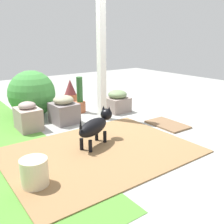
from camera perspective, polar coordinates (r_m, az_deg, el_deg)
The scene contains 12 objects.
ground_plane at distance 4.33m, azimuth -1.00°, elevation -3.29°, with size 12.00×12.00×0.00m, color #999B96.
brick_path at distance 3.43m, azimuth -2.63°, elevation -8.71°, with size 1.80×2.40×0.02m, color olive.
porch_pillar at distance 4.55m, azimuth -2.37°, elevation 11.36°, with size 0.12×0.12×2.12m, color white.
stone_planter_nearest at distance 5.14m, azimuth 1.22°, elevation 2.40°, with size 0.41×0.42×0.44m.
stone_planter_mid at distance 4.55m, azimuth -10.68°, elevation 0.44°, with size 0.48×0.43×0.49m.
stone_planter_far at distance 4.36m, azimuth -18.21°, elevation -1.09°, with size 0.47×0.35×0.47m.
round_shrub at distance 5.03m, azimuth -17.45°, elevation 3.91°, with size 0.87×0.87×0.87m, color #3F893C.
terracotta_pot_tall at distance 5.13m, azimuth -7.16°, elevation 2.71°, with size 0.22×0.22×0.71m.
terracotta_pot_spiky at distance 5.78m, azimuth -9.26°, elevation 4.31°, with size 0.29×0.29×0.56m.
dog at distance 3.51m, azimuth -3.73°, elevation -3.07°, with size 0.44×0.72×0.51m.
ceramic_urn at distance 2.75m, azimuth -16.92°, elevation -12.87°, with size 0.28×0.28×0.30m, color beige.
doormat at distance 4.50m, azimuth 12.25°, elevation -2.73°, with size 0.70×0.44×0.03m, color brown.
Camera 1 is at (-3.32, 2.36, 1.47)m, focal length 40.98 mm.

